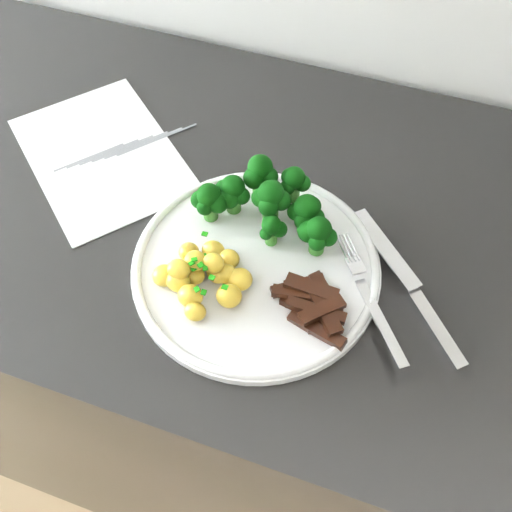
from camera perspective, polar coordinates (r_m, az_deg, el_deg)
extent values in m
cube|color=black|center=(1.20, 0.01, -9.80)|extent=(2.51, 0.63, 0.94)
cube|color=silver|center=(0.89, -14.52, 9.38)|extent=(0.33, 0.32, 0.00)
cube|color=slate|center=(0.90, -9.42, 10.94)|extent=(0.08, 0.10, 0.00)
cube|color=slate|center=(0.89, -10.66, 10.57)|extent=(0.08, 0.10, 0.00)
cube|color=slate|center=(0.89, -11.92, 10.21)|extent=(0.08, 0.09, 0.00)
cube|color=slate|center=(0.89, -13.17, 9.83)|extent=(0.08, 0.09, 0.00)
cube|color=slate|center=(0.89, -14.42, 9.46)|extent=(0.07, 0.09, 0.00)
cube|color=slate|center=(0.89, -15.67, 9.07)|extent=(0.07, 0.08, 0.00)
cylinder|color=white|center=(0.74, 0.00, -1.08)|extent=(0.31, 0.31, 0.01)
torus|color=white|center=(0.73, 0.00, -0.79)|extent=(0.30, 0.30, 0.01)
cylinder|color=#2B671E|center=(0.75, 1.39, 4.45)|extent=(0.02, 0.02, 0.03)
sphere|color=black|center=(0.73, 2.40, 5.34)|extent=(0.03, 0.03, 0.03)
sphere|color=black|center=(0.74, 1.60, 6.27)|extent=(0.03, 0.03, 0.03)
sphere|color=black|center=(0.74, 0.44, 5.59)|extent=(0.02, 0.02, 0.02)
sphere|color=black|center=(0.73, 1.20, 4.76)|extent=(0.03, 0.03, 0.03)
sphere|color=black|center=(0.73, 1.44, 6.02)|extent=(0.03, 0.03, 0.03)
cylinder|color=#2B671E|center=(0.75, 4.73, 3.12)|extent=(0.02, 0.02, 0.03)
sphere|color=black|center=(0.73, 5.68, 3.67)|extent=(0.02, 0.02, 0.02)
sphere|color=black|center=(0.74, 5.33, 4.78)|extent=(0.02, 0.02, 0.02)
sphere|color=black|center=(0.74, 3.86, 4.26)|extent=(0.02, 0.02, 0.02)
sphere|color=black|center=(0.73, 4.57, 3.38)|extent=(0.02, 0.02, 0.02)
sphere|color=black|center=(0.73, 4.90, 4.64)|extent=(0.03, 0.03, 0.03)
cylinder|color=#2B671E|center=(0.77, -2.16, 5.13)|extent=(0.02, 0.02, 0.03)
sphere|color=black|center=(0.75, -1.41, 5.76)|extent=(0.02, 0.02, 0.02)
sphere|color=black|center=(0.77, -2.15, 6.76)|extent=(0.02, 0.02, 0.02)
sphere|color=black|center=(0.76, -3.04, 6.39)|extent=(0.03, 0.03, 0.03)
sphere|color=black|center=(0.75, -2.59, 5.50)|extent=(0.03, 0.03, 0.03)
sphere|color=black|center=(0.75, -2.23, 6.59)|extent=(0.03, 0.03, 0.03)
cylinder|color=#2B671E|center=(0.77, 3.56, 6.13)|extent=(0.02, 0.02, 0.02)
sphere|color=black|center=(0.76, 4.46, 6.95)|extent=(0.02, 0.02, 0.02)
sphere|color=black|center=(0.77, 3.22, 7.60)|extent=(0.02, 0.02, 0.02)
sphere|color=black|center=(0.76, 3.04, 6.59)|extent=(0.02, 0.02, 0.02)
sphere|color=black|center=(0.75, 3.66, 7.49)|extent=(0.03, 0.03, 0.03)
cylinder|color=#2B671E|center=(0.78, 0.39, 6.93)|extent=(0.02, 0.02, 0.03)
sphere|color=black|center=(0.76, 1.20, 7.61)|extent=(0.03, 0.03, 0.03)
sphere|color=black|center=(0.77, 0.49, 8.67)|extent=(0.03, 0.03, 0.03)
sphere|color=black|center=(0.76, -0.17, 7.48)|extent=(0.03, 0.03, 0.03)
sphere|color=black|center=(0.76, 0.41, 8.50)|extent=(0.03, 0.03, 0.03)
cylinder|color=#2B671E|center=(0.74, 5.85, 1.16)|extent=(0.02, 0.02, 0.03)
sphere|color=black|center=(0.72, 6.89, 1.81)|extent=(0.02, 0.02, 0.02)
sphere|color=black|center=(0.73, 6.18, 2.84)|extent=(0.02, 0.02, 0.02)
sphere|color=black|center=(0.72, 5.05, 2.33)|extent=(0.03, 0.03, 0.03)
sphere|color=black|center=(0.71, 5.87, 1.30)|extent=(0.02, 0.02, 0.02)
sphere|color=black|center=(0.71, 6.05, 2.56)|extent=(0.03, 0.03, 0.03)
cylinder|color=#2B671E|center=(0.77, -4.38, 4.38)|extent=(0.02, 0.02, 0.03)
sphere|color=black|center=(0.75, -3.69, 5.07)|extent=(0.03, 0.03, 0.03)
sphere|color=black|center=(0.76, -4.24, 5.98)|extent=(0.02, 0.02, 0.02)
sphere|color=black|center=(0.75, -5.38, 5.38)|extent=(0.02, 0.02, 0.02)
sphere|color=black|center=(0.75, -4.92, 4.66)|extent=(0.02, 0.02, 0.02)
sphere|color=black|center=(0.75, -4.53, 5.81)|extent=(0.03, 0.03, 0.03)
cylinder|color=#2B671E|center=(0.74, 1.46, 1.85)|extent=(0.02, 0.02, 0.02)
sphere|color=black|center=(0.73, 2.23, 2.56)|extent=(0.02, 0.02, 0.02)
sphere|color=black|center=(0.74, 1.43, 3.24)|extent=(0.02, 0.02, 0.02)
sphere|color=black|center=(0.73, 0.95, 2.15)|extent=(0.02, 0.02, 0.02)
sphere|color=black|center=(0.72, 1.50, 2.97)|extent=(0.02, 0.02, 0.02)
ellipsoid|color=gold|center=(0.74, -6.44, 0.38)|extent=(0.03, 0.03, 0.02)
ellipsoid|color=gold|center=(0.71, -2.89, -1.74)|extent=(0.03, 0.03, 0.02)
ellipsoid|color=gold|center=(0.72, -5.90, -1.83)|extent=(0.03, 0.02, 0.02)
ellipsoid|color=gold|center=(0.70, -6.29, -3.82)|extent=(0.03, 0.03, 0.03)
ellipsoid|color=gold|center=(0.72, -6.74, -1.63)|extent=(0.02, 0.02, 0.02)
ellipsoid|color=gold|center=(0.72, -8.75, -1.87)|extent=(0.03, 0.03, 0.02)
ellipsoid|color=gold|center=(0.73, -5.36, -0.64)|extent=(0.02, 0.02, 0.02)
ellipsoid|color=gold|center=(0.72, -3.61, -1.65)|extent=(0.03, 0.03, 0.02)
ellipsoid|color=gold|center=(0.71, -7.44, -2.40)|extent=(0.03, 0.03, 0.03)
ellipsoid|color=gold|center=(0.73, -4.10, 0.53)|extent=(0.03, 0.03, 0.02)
ellipsoid|color=gold|center=(0.71, -1.54, -2.24)|extent=(0.03, 0.03, 0.02)
ellipsoid|color=gold|center=(0.69, -5.84, -5.30)|extent=(0.03, 0.02, 0.02)
ellipsoid|color=gold|center=(0.70, -2.60, -3.84)|extent=(0.03, 0.03, 0.03)
ellipsoid|color=gold|center=(0.73, -2.62, -0.28)|extent=(0.03, 0.03, 0.02)
ellipsoid|color=gold|center=(0.72, -3.86, -1.42)|extent=(0.02, 0.02, 0.02)
ellipsoid|color=gold|center=(0.70, -4.10, -0.68)|extent=(0.03, 0.02, 0.02)
ellipsoid|color=gold|center=(0.70, -7.39, -1.26)|extent=(0.03, 0.02, 0.02)
ellipsoid|color=gold|center=(0.71, -5.83, -0.44)|extent=(0.03, 0.03, 0.02)
cube|color=#106C07|center=(0.69, -5.92, -0.33)|extent=(0.01, 0.01, 0.00)
cube|color=#106C07|center=(0.68, -5.68, -3.18)|extent=(0.01, 0.01, 0.00)
cube|color=#106C07|center=(0.67, -5.03, -3.48)|extent=(0.01, 0.01, 0.00)
cube|color=#106C07|center=(0.70, -7.32, -1.39)|extent=(0.01, 0.01, 0.00)
cube|color=#106C07|center=(0.70, -4.21, -0.93)|extent=(0.01, 0.01, 0.00)
cube|color=#106C07|center=(0.69, -6.17, -0.69)|extent=(0.01, 0.01, 0.00)
cube|color=#106C07|center=(0.69, -5.33, -0.86)|extent=(0.01, 0.01, 0.00)
cube|color=#106C07|center=(0.68, -4.25, -2.06)|extent=(0.01, 0.01, 0.00)
cube|color=#106C07|center=(0.68, -3.00, -2.98)|extent=(0.01, 0.01, 0.00)
cube|color=#106C07|center=(0.70, -5.61, -0.83)|extent=(0.01, 0.01, 0.00)
cube|color=#106C07|center=(0.71, -4.93, -0.01)|extent=(0.01, 0.01, 0.00)
cube|color=#106C07|center=(0.70, -6.04, -1.19)|extent=(0.01, 0.01, 0.00)
cube|color=#106C07|center=(0.73, -4.93, 2.12)|extent=(0.01, 0.01, 0.00)
cube|color=#106C07|center=(0.69, -4.88, -1.15)|extent=(0.01, 0.01, 0.00)
cube|color=black|center=(0.71, 4.03, -2.82)|extent=(0.06, 0.05, 0.01)
cube|color=black|center=(0.70, 5.27, -5.11)|extent=(0.08, 0.03, 0.02)
cube|color=black|center=(0.70, 5.92, -4.65)|extent=(0.07, 0.04, 0.01)
cube|color=black|center=(0.71, 6.66, -3.56)|extent=(0.05, 0.05, 0.01)
cube|color=black|center=(0.70, 4.33, -4.71)|extent=(0.06, 0.06, 0.01)
cube|color=black|center=(0.68, 5.83, -7.03)|extent=(0.07, 0.03, 0.02)
cube|color=black|center=(0.69, 6.48, -5.05)|extent=(0.06, 0.06, 0.01)
cube|color=black|center=(0.68, 6.31, -5.16)|extent=(0.05, 0.05, 0.01)
cube|color=black|center=(0.70, 4.10, -3.64)|extent=(0.06, 0.02, 0.01)
cube|color=black|center=(0.69, 5.77, -5.19)|extent=(0.07, 0.01, 0.01)
cube|color=black|center=(0.70, 5.32, -3.17)|extent=(0.06, 0.02, 0.01)
cube|color=silver|center=(0.70, 11.84, -6.19)|extent=(0.08, 0.11, 0.02)
cube|color=silver|center=(0.73, 9.51, -0.88)|extent=(0.03, 0.03, 0.01)
cylinder|color=silver|center=(0.74, 9.28, 0.89)|extent=(0.03, 0.04, 0.00)
cylinder|color=silver|center=(0.74, 8.95, 0.81)|extent=(0.03, 0.04, 0.00)
cylinder|color=silver|center=(0.74, 8.61, 0.73)|extent=(0.03, 0.04, 0.00)
cylinder|color=silver|center=(0.74, 8.28, 0.64)|extent=(0.03, 0.04, 0.00)
cube|color=silver|center=(0.76, 12.26, 0.75)|extent=(0.11, 0.11, 0.01)
cube|color=silver|center=(0.73, 16.67, -6.42)|extent=(0.09, 0.09, 0.02)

